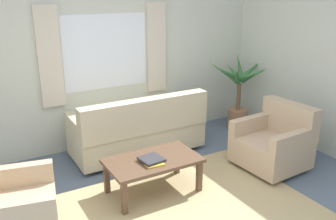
{
  "coord_description": "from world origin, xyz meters",
  "views": [
    {
      "loc": [
        -1.94,
        -3.01,
        2.38
      ],
      "look_at": [
        0.2,
        0.7,
        0.94
      ],
      "focal_mm": 39.64,
      "sensor_mm": 36.0,
      "label": 1
    }
  ],
  "objects_px": {
    "potted_plant": "(239,95)",
    "armchair_left": "(6,211)",
    "couch": "(139,131)",
    "armchair_right": "(274,143)",
    "coffee_table": "(153,163)",
    "book_stack_on_table": "(152,160)"
  },
  "relations": [
    {
      "from": "coffee_table",
      "to": "potted_plant",
      "type": "bearing_deg",
      "value": 27.22
    },
    {
      "from": "coffee_table",
      "to": "book_stack_on_table",
      "type": "distance_m",
      "value": 0.11
    },
    {
      "from": "armchair_left",
      "to": "armchair_right",
      "type": "height_order",
      "value": "same"
    },
    {
      "from": "armchair_left",
      "to": "coffee_table",
      "type": "xyz_separation_m",
      "value": [
        1.65,
        0.13,
        0.03
      ]
    },
    {
      "from": "couch",
      "to": "armchair_left",
      "type": "distance_m",
      "value": 2.3
    },
    {
      "from": "couch",
      "to": "coffee_table",
      "type": "xyz_separation_m",
      "value": [
        -0.33,
        -1.05,
        0.01
      ]
    },
    {
      "from": "book_stack_on_table",
      "to": "potted_plant",
      "type": "distance_m",
      "value": 2.65
    },
    {
      "from": "couch",
      "to": "potted_plant",
      "type": "bearing_deg",
      "value": -176.29
    },
    {
      "from": "armchair_left",
      "to": "book_stack_on_table",
      "type": "xyz_separation_m",
      "value": [
        1.6,
        0.07,
        0.11
      ]
    },
    {
      "from": "couch",
      "to": "armchair_right",
      "type": "relative_size",
      "value": 2.16
    },
    {
      "from": "armchair_right",
      "to": "book_stack_on_table",
      "type": "height_order",
      "value": "armchair_right"
    },
    {
      "from": "coffee_table",
      "to": "book_stack_on_table",
      "type": "xyz_separation_m",
      "value": [
        -0.05,
        -0.06,
        0.08
      ]
    },
    {
      "from": "couch",
      "to": "armchair_right",
      "type": "xyz_separation_m",
      "value": [
        1.42,
        -1.28,
        -0.01
      ]
    },
    {
      "from": "couch",
      "to": "book_stack_on_table",
      "type": "distance_m",
      "value": 1.18
    },
    {
      "from": "armchair_left",
      "to": "book_stack_on_table",
      "type": "bearing_deg",
      "value": -76.12
    },
    {
      "from": "book_stack_on_table",
      "to": "armchair_right",
      "type": "bearing_deg",
      "value": -5.35
    },
    {
      "from": "couch",
      "to": "coffee_table",
      "type": "bearing_deg",
      "value": 72.83
    },
    {
      "from": "couch",
      "to": "armchair_left",
      "type": "height_order",
      "value": "couch"
    },
    {
      "from": "armchair_left",
      "to": "potted_plant",
      "type": "relative_size",
      "value": 0.76
    },
    {
      "from": "potted_plant",
      "to": "armchair_left",
      "type": "bearing_deg",
      "value": -161.58
    },
    {
      "from": "armchair_left",
      "to": "potted_plant",
      "type": "height_order",
      "value": "potted_plant"
    },
    {
      "from": "armchair_right",
      "to": "potted_plant",
      "type": "bearing_deg",
      "value": 155.82
    }
  ]
}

